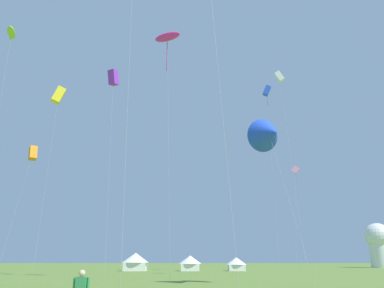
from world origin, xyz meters
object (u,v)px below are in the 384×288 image
(kite_pink_diamond, at_px, (296,173))
(festival_tent_left, at_px, (190,262))
(kite_magenta_parafoil, at_px, (167,37))
(festival_tent_center, at_px, (236,263))
(kite_blue_box, at_px, (267,91))
(kite_white_box, at_px, (280,77))
(kite_purple_box, at_px, (113,78))
(kite_yellow_box, at_px, (59,95))
(kite_orange_box, at_px, (33,153))
(kite_blue_delta, at_px, (269,134))
(festival_tent_right, at_px, (135,261))
(observatory_dome, at_px, (379,242))
(kite_lime_parafoil, at_px, (11,33))

(kite_pink_diamond, bearing_deg, festival_tent_left, 160.51)
(kite_magenta_parafoil, bearing_deg, festival_tent_center, 70.10)
(kite_blue_box, xyz_separation_m, kite_white_box, (-2.08, -17.63, -6.19))
(kite_purple_box, relative_size, kite_pink_diamond, 1.44)
(kite_yellow_box, height_order, kite_orange_box, kite_yellow_box)
(kite_purple_box, xyz_separation_m, festival_tent_left, (10.23, 26.71, -23.51))
(kite_blue_delta, distance_m, festival_tent_center, 42.26)
(kite_blue_delta, relative_size, kite_white_box, 0.53)
(kite_pink_diamond, xyz_separation_m, kite_magenta_parafoil, (-21.56, -24.62, 11.61))
(festival_tent_right, xyz_separation_m, festival_tent_left, (9.97, 0.00, -0.26))
(kite_blue_delta, xyz_separation_m, observatory_dome, (40.45, 65.87, -6.47))
(kite_purple_box, distance_m, festival_tent_left, 37.03)
(kite_pink_diamond, relative_size, festival_tent_left, 4.39)
(kite_lime_parafoil, distance_m, kite_white_box, 42.00)
(kite_blue_box, bearing_deg, kite_white_box, -96.74)
(kite_pink_diamond, bearing_deg, observatory_dome, 48.01)
(kite_yellow_box, xyz_separation_m, kite_pink_diamond, (38.31, 13.71, -8.70))
(kite_orange_box, bearing_deg, kite_blue_box, 1.06)
(kite_pink_diamond, xyz_separation_m, festival_tent_right, (-28.65, 6.61, -14.90))
(kite_yellow_box, relative_size, kite_lime_parafoil, 0.73)
(kite_blue_box, height_order, festival_tent_left, kite_blue_box)
(kite_orange_box, height_order, kite_white_box, kite_white_box)
(festival_tent_right, bearing_deg, festival_tent_center, 0.00)
(kite_blue_box, height_order, kite_blue_delta, kite_blue_box)
(kite_blue_delta, bearing_deg, kite_orange_box, 136.49)
(festival_tent_center, bearing_deg, festival_tent_left, 180.00)
(festival_tent_center, bearing_deg, kite_lime_parafoil, -151.14)
(kite_magenta_parafoil, bearing_deg, kite_lime_parafoil, 156.49)
(observatory_dome, bearing_deg, festival_tent_left, -151.98)
(kite_yellow_box, height_order, kite_blue_box, kite_blue_box)
(kite_pink_diamond, xyz_separation_m, festival_tent_left, (-18.68, 6.61, -15.16))
(kite_white_box, distance_m, kite_magenta_parafoil, 16.62)
(kite_magenta_parafoil, distance_m, festival_tent_left, 41.23)
(kite_pink_diamond, bearing_deg, kite_blue_box, -172.28)
(kite_orange_box, xyz_separation_m, kite_blue_delta, (34.51, -32.75, -7.38))
(kite_purple_box, bearing_deg, kite_blue_delta, -39.42)
(festival_tent_left, bearing_deg, kite_yellow_box, -134.01)
(festival_tent_left, height_order, observatory_dome, observatory_dome)
(kite_lime_parafoil, bearing_deg, observatory_dome, 30.99)
(kite_purple_box, bearing_deg, festival_tent_right, 89.46)
(kite_orange_box, distance_m, festival_tent_center, 41.38)
(kite_white_box, xyz_separation_m, festival_tent_center, (-3.88, 24.82, -24.78))
(kite_purple_box, bearing_deg, festival_tent_center, 55.08)
(kite_yellow_box, bearing_deg, kite_pink_diamond, 19.69)
(kite_yellow_box, relative_size, kite_purple_box, 1.02)
(kite_purple_box, height_order, observatory_dome, kite_purple_box)
(festival_tent_right, relative_size, festival_tent_center, 1.33)
(kite_purple_box, distance_m, kite_blue_delta, 25.36)
(kite_blue_box, relative_size, festival_tent_left, 8.09)
(kite_pink_diamond, relative_size, festival_tent_center, 4.97)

